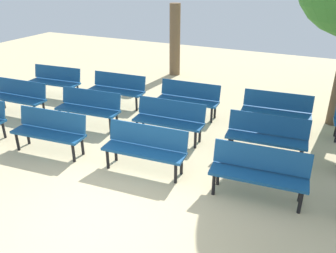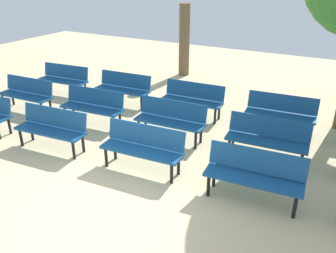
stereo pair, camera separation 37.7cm
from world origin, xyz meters
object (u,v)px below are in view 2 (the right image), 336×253
(bench_r2_c1, at_px, (124,87))
(bench_r2_c2, at_px, (193,98))
(bench_r0_c3, at_px, (254,173))
(bench_r2_c3, at_px, (281,111))
(tree_1, at_px, (184,40))
(bench_r1_c2, at_px, (171,118))
(bench_r1_c3, at_px, (267,137))
(bench_r2_c0, at_px, (64,78))
(bench_r1_c0, at_px, (27,92))
(bench_r0_c1, at_px, (52,126))
(bench_r1_c1, at_px, (93,105))
(bench_r0_c2, at_px, (143,145))

(bench_r2_c1, height_order, bench_r2_c2, same)
(bench_r0_c3, height_order, bench_r2_c1, same)
(bench_r2_c3, height_order, tree_1, tree_1)
(bench_r1_c2, distance_m, bench_r2_c3, 2.62)
(bench_r0_c3, bearing_deg, bench_r1_c3, 91.08)
(bench_r2_c0, bearing_deg, bench_r2_c2, -1.18)
(bench_r2_c1, bearing_deg, bench_r2_c3, 0.48)
(bench_r2_c0, bearing_deg, bench_r1_c0, -91.24)
(bench_r2_c0, bearing_deg, bench_r0_c1, -54.82)
(bench_r0_c1, relative_size, bench_r2_c3, 1.00)
(bench_r1_c0, distance_m, bench_r1_c2, 4.25)
(bench_r1_c3, bearing_deg, bench_r1_c2, 178.17)
(bench_r1_c1, height_order, bench_r2_c0, same)
(bench_r0_c3, bearing_deg, bench_r0_c2, 177.25)
(bench_r2_c2, bearing_deg, tree_1, 116.92)
(bench_r2_c1, relative_size, tree_1, 0.66)
(tree_1, bearing_deg, bench_r1_c1, -90.63)
(bench_r1_c3, bearing_deg, bench_r2_c1, 160.20)
(bench_r1_c0, xyz_separation_m, bench_r2_c0, (-0.09, 1.50, 0.00))
(bench_r2_c3, distance_m, tree_1, 5.26)
(bench_r1_c1, bearing_deg, bench_r2_c0, 144.27)
(bench_r0_c1, distance_m, bench_r1_c2, 2.57)
(bench_r0_c1, height_order, bench_r0_c3, same)
(bench_r1_c2, distance_m, bench_r2_c0, 4.48)
(bench_r1_c0, bearing_deg, bench_r1_c3, 0.95)
(bench_r1_c3, height_order, bench_r2_c2, same)
(bench_r0_c3, xyz_separation_m, bench_r1_c2, (-2.28, 1.35, 0.00))
(bench_r2_c2, bearing_deg, bench_r1_c2, -88.08)
(bench_r1_c3, bearing_deg, bench_r2_c3, 88.10)
(bench_r0_c1, height_order, bench_r2_c2, same)
(bench_r1_c1, distance_m, bench_r2_c3, 4.52)
(bench_r1_c2, relative_size, bench_r2_c3, 0.99)
(bench_r2_c2, bearing_deg, bench_r1_c1, -142.99)
(bench_r0_c2, height_order, bench_r1_c0, same)
(bench_r0_c3, distance_m, bench_r1_c1, 4.50)
(bench_r1_c0, distance_m, bench_r1_c3, 6.39)
(bench_r0_c3, distance_m, bench_r1_c0, 6.59)
(bench_r2_c1, bearing_deg, bench_r1_c2, -33.70)
(bench_r0_c1, bearing_deg, bench_r0_c2, 0.15)
(bench_r0_c1, distance_m, bench_r2_c2, 3.58)
(bench_r0_c2, bearing_deg, bench_r2_c3, 53.14)
(bench_r0_c2, height_order, bench_r2_c3, same)
(bench_r1_c2, bearing_deg, bench_r2_c2, 91.61)
(bench_r0_c1, height_order, bench_r1_c0, same)
(bench_r1_c1, distance_m, bench_r2_c2, 2.54)
(bench_r2_c1, distance_m, tree_1, 3.55)
(tree_1, bearing_deg, bench_r2_c1, -93.27)
(bench_r1_c2, xyz_separation_m, bench_r2_c3, (2.09, 1.58, 0.00))
(bench_r0_c3, xyz_separation_m, bench_r1_c3, (-0.14, 1.43, 0.00))
(bench_r1_c2, height_order, bench_r2_c2, same)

